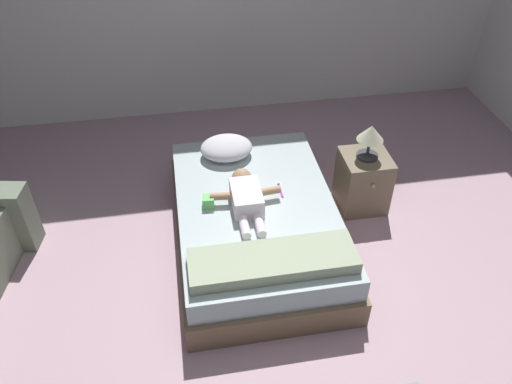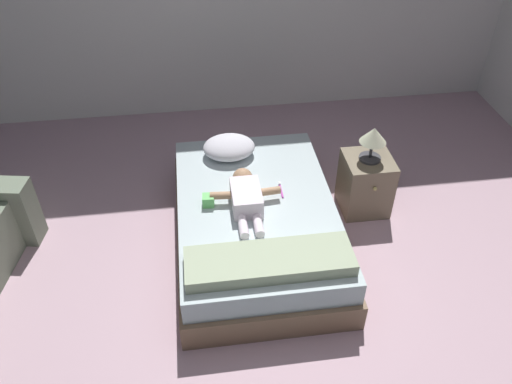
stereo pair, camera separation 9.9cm
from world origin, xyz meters
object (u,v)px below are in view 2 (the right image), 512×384
Objects in this scene: baby at (246,196)px; pillow at (229,147)px; toothbrush at (281,190)px; lamp at (373,138)px; toy_block at (208,200)px; nightstand at (365,184)px; bed at (256,223)px.

pillow is at bearing 95.76° from baby.
lamp is at bearing 14.25° from toothbrush.
toy_block is at bearing 176.36° from baby.
nightstand is 0.44m from lamp.
bed is 3.67× the size of nightstand.
lamp is at bearing -16.74° from pillow.
bed is 0.98m from nightstand.
pillow is at bearing 163.26° from lamp.
toy_block is at bearing -167.78° from lamp.
baby is 2.29× the size of lamp.
toy_block is (-1.28, -0.28, 0.20)m from nightstand.
nightstand is (0.73, 0.19, -0.17)m from toothbrush.
nightstand reaches higher than bed.
baby reaches higher than toothbrush.
bed is 1.10m from lamp.
toy_block reaches higher than bed.
nightstand is (1.07, -0.32, -0.24)m from pillow.
baby reaches higher than bed.
toy_block is (-0.21, -0.60, -0.04)m from pillow.
bed is 2.77× the size of baby.
toothbrush is at bearing 21.33° from baby.
baby is 0.30m from toothbrush.
lamp reaches higher than pillow.
toothbrush is at bearing 9.45° from toy_block.
bed is 6.33× the size of lamp.
lamp is at bearing 90.00° from nightstand.
bed is 20.15× the size of toy_block.
bed is at bearing -162.27° from nightstand.
pillow is 0.86× the size of nightstand.
pillow reaches higher than toy_block.
baby is 1.33× the size of nightstand.
pillow is 4.71× the size of toy_block.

